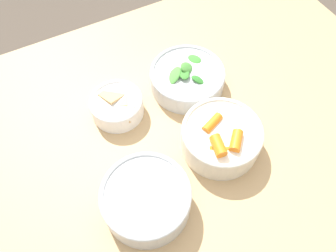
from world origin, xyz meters
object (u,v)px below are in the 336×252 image
bowl_beans_hotdog (146,200)px  bowl_cookies (117,105)px  bowl_greens (187,78)px  bowl_carrots (221,137)px

bowl_beans_hotdog → bowl_cookies: bowl_beans_hotdog is taller
bowl_greens → bowl_cookies: size_ratio=1.47×
bowl_cookies → bowl_beans_hotdog: bearing=80.8°
bowl_carrots → bowl_cookies: bearing=-49.2°
bowl_beans_hotdog → bowl_cookies: 0.23m
bowl_carrots → bowl_cookies: size_ratio=1.40×
bowl_carrots → bowl_cookies: bowl_carrots is taller
bowl_carrots → bowl_beans_hotdog: bearing=13.5°
bowl_greens → bowl_carrots: bearing=83.3°
bowl_beans_hotdog → bowl_cookies: (-0.04, -0.23, -0.00)m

